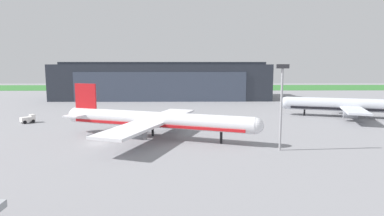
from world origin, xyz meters
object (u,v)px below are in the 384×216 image
pushback_tractor (28,119)px  airliner_far_right (346,105)px  apron_light_mast (281,100)px  airliner_near_left (155,120)px  maintenance_hangar (163,81)px

pushback_tractor → airliner_far_right: bearing=5.3°
airliner_far_right → apron_light_mast: (-32.38, -39.42, 6.09)m
airliner_far_right → apron_light_mast: size_ratio=2.32×
pushback_tractor → airliner_near_left: bearing=-27.5°
maintenance_hangar → airliner_near_left: bearing=-86.9°
pushback_tractor → maintenance_hangar: bearing=64.7°
airliner_near_left → pushback_tractor: size_ratio=11.26×
airliner_far_right → apron_light_mast: bearing=-129.4°
maintenance_hangar → pushback_tractor: maintenance_hangar is taller
airliner_far_right → pushback_tractor: size_ratio=9.70×
maintenance_hangar → airliner_far_right: maintenance_hangar is taller
airliner_near_left → pushback_tractor: bearing=152.5°
maintenance_hangar → airliner_far_right: 88.04m
pushback_tractor → apron_light_mast: (63.54, -30.61, 8.75)m
pushback_tractor → apron_light_mast: apron_light_mast is taller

